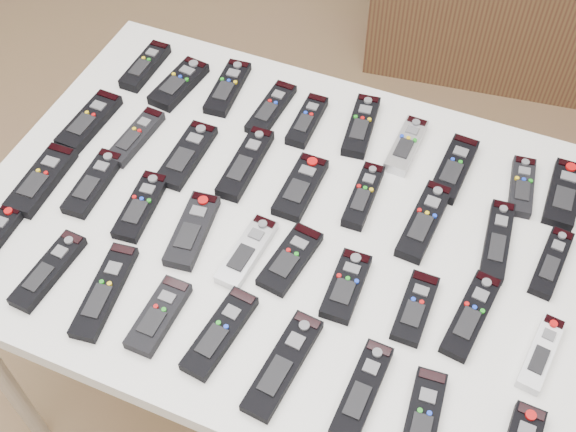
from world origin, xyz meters
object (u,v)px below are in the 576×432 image
at_px(remote_2, 228,88).
at_px(remote_15, 363,196).
at_px(remote_8, 522,187).
at_px(remote_12, 187,155).
at_px(remote_26, 415,308).
at_px(remote_16, 424,221).
at_px(remote_24, 290,259).
at_px(remote_7, 454,168).
at_px(remote_10, 89,121).
at_px(remote_6, 406,146).
at_px(remote_0, 145,66).
at_px(remote_27, 471,315).
at_px(remote_32, 159,316).
at_px(remote_1, 179,84).
at_px(remote_21, 141,206).
at_px(remote_22, 192,230).
at_px(remote_34, 283,365).
at_px(remote_18, 551,262).
at_px(remote_33, 220,333).
at_px(remote_3, 271,108).
at_px(remote_13, 246,163).
at_px(remote_30, 48,271).
at_px(remote_25, 346,286).
at_px(remote_23, 247,252).
at_px(remote_14, 301,187).
at_px(remote_9, 564,194).
at_px(remote_17, 497,241).
at_px(remote_36, 422,420).
at_px(remote_11, 136,137).
at_px(remote_35, 362,390).
at_px(table, 288,239).
at_px(remote_20, 94,183).
at_px(remote_28, 541,353).
at_px(remote_31, 105,291).
at_px(remote_19, 42,180).

height_order(remote_2, remote_15, remote_15).
bearing_deg(remote_8, remote_15, -159.92).
relative_size(remote_12, remote_26, 1.25).
bearing_deg(remote_16, remote_24, -135.02).
distance_m(remote_7, remote_10, 0.80).
bearing_deg(remote_6, remote_0, -179.06).
height_order(remote_26, remote_27, same).
distance_m(remote_8, remote_32, 0.77).
height_order(remote_1, remote_21, remote_1).
xyz_separation_m(remote_22, remote_34, (0.28, -0.19, -0.00)).
bearing_deg(remote_27, remote_18, 64.03).
bearing_deg(remote_33, remote_3, 111.08).
height_order(remote_6, remote_32, same).
distance_m(remote_26, remote_27, 0.10).
height_order(remote_13, remote_30, remote_13).
bearing_deg(remote_25, remote_32, -148.60).
distance_m(remote_13, remote_23, 0.23).
xyz_separation_m(remote_0, remote_14, (0.48, -0.20, -0.00)).
relative_size(remote_9, remote_14, 1.05).
height_order(remote_18, remote_25, remote_25).
bearing_deg(remote_17, remote_18, -10.60).
bearing_deg(remote_12, remote_23, -39.42).
height_order(remote_14, remote_25, same).
relative_size(remote_10, remote_17, 0.95).
height_order(remote_3, remote_34, remote_34).
relative_size(remote_9, remote_36, 0.98).
distance_m(remote_3, remote_25, 0.49).
bearing_deg(remote_30, remote_32, 2.09).
bearing_deg(remote_14, remote_32, -107.14).
relative_size(remote_11, remote_35, 0.93).
bearing_deg(remote_18, remote_17, -179.53).
bearing_deg(remote_18, remote_8, 124.19).
relative_size(remote_21, remote_25, 1.14).
xyz_separation_m(remote_11, remote_22, (0.23, -0.18, 0.00)).
xyz_separation_m(remote_27, remote_36, (-0.03, -0.22, 0.00)).
bearing_deg(remote_23, remote_22, -177.89).
bearing_deg(remote_21, remote_2, 82.73).
height_order(remote_18, remote_26, remote_26).
relative_size(table, remote_6, 7.81).
bearing_deg(remote_13, remote_23, -65.61).
relative_size(remote_11, remote_34, 0.82).
bearing_deg(remote_10, remote_2, 45.25).
bearing_deg(remote_20, remote_0, 100.25).
bearing_deg(remote_28, remote_11, 176.10).
height_order(remote_0, remote_31, remote_0).
height_order(table, remote_16, remote_16).
xyz_separation_m(remote_8, remote_9, (0.08, 0.01, -0.00)).
xyz_separation_m(remote_12, remote_22, (0.10, -0.18, 0.00)).
xyz_separation_m(remote_13, remote_27, (0.53, -0.17, -0.00)).
xyz_separation_m(remote_10, remote_19, (0.00, -0.19, 0.00)).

